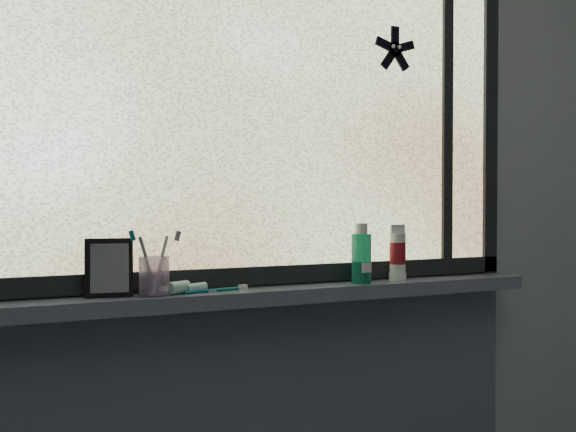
# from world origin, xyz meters

# --- Properties ---
(wall_back) EXTENTS (3.00, 0.01, 2.50)m
(wall_back) POSITION_xyz_m (0.00, 1.30, 1.25)
(wall_back) COLOR #9EA3A8
(wall_back) RESTS_ON ground
(windowsill) EXTENTS (1.62, 0.14, 0.04)m
(windowsill) POSITION_xyz_m (0.00, 1.23, 1.00)
(windowsill) COLOR #4E5569
(windowsill) RESTS_ON wall_back
(window_pane) EXTENTS (1.50, 0.01, 1.00)m
(window_pane) POSITION_xyz_m (0.00, 1.28, 1.53)
(window_pane) COLOR silver
(window_pane) RESTS_ON wall_back
(frame_bottom) EXTENTS (1.60, 0.03, 0.05)m
(frame_bottom) POSITION_xyz_m (0.00, 1.28, 1.05)
(frame_bottom) COLOR black
(frame_bottom) RESTS_ON windowsill
(frame_right) EXTENTS (0.05, 0.03, 1.10)m
(frame_right) POSITION_xyz_m (0.78, 1.28, 1.53)
(frame_right) COLOR black
(frame_right) RESTS_ON wall_back
(frame_mullion) EXTENTS (0.03, 0.03, 1.00)m
(frame_mullion) POSITION_xyz_m (0.60, 1.28, 1.53)
(frame_mullion) COLOR black
(frame_mullion) RESTS_ON wall_back
(starfish_sticker) EXTENTS (0.15, 0.02, 0.15)m
(starfish_sticker) POSITION_xyz_m (0.40, 1.27, 1.72)
(starfish_sticker) COLOR black
(starfish_sticker) RESTS_ON window_pane
(vanity_mirror) EXTENTS (0.12, 0.08, 0.14)m
(vanity_mirror) POSITION_xyz_m (-0.46, 1.24, 1.09)
(vanity_mirror) COLOR black
(vanity_mirror) RESTS_ON windowsill
(toothpaste_tube) EXTENTS (0.18, 0.11, 0.03)m
(toothpaste_tube) POSITION_xyz_m (-0.27, 1.21, 1.04)
(toothpaste_tube) COLOR white
(toothpaste_tube) RESTS_ON windowsill
(toothbrush_cup) EXTENTS (0.09, 0.09, 0.10)m
(toothbrush_cup) POSITION_xyz_m (-0.35, 1.21, 1.07)
(toothbrush_cup) COLOR #B399CB
(toothbrush_cup) RESTS_ON windowsill
(toothbrush_lying) EXTENTS (0.20, 0.05, 0.01)m
(toothbrush_lying) POSITION_xyz_m (-0.20, 1.22, 1.03)
(toothbrush_lying) COLOR #0D6F79
(toothbrush_lying) RESTS_ON windowsill
(mouthwash_bottle) EXTENTS (0.07, 0.07, 0.14)m
(mouthwash_bottle) POSITION_xyz_m (0.25, 1.21, 1.11)
(mouthwash_bottle) COLOR #1B8C67
(mouthwash_bottle) RESTS_ON windowsill
(cream_tube) EXTENTS (0.06, 0.06, 0.12)m
(cream_tube) POSITION_xyz_m (0.39, 1.23, 1.11)
(cream_tube) COLOR silver
(cream_tube) RESTS_ON windowsill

